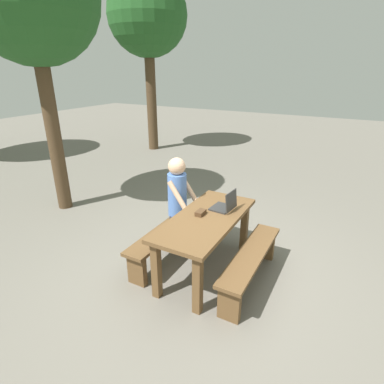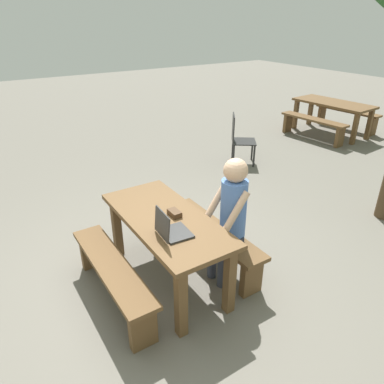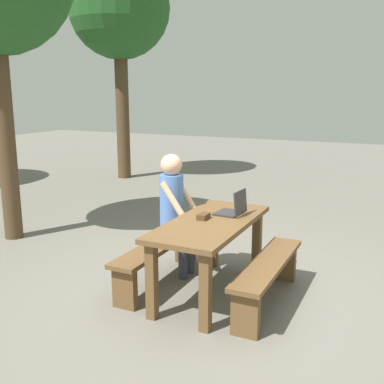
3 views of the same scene
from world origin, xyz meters
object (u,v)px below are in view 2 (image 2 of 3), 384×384
(picnic_table_mid, at_px, (333,107))
(picnic_table_front, at_px, (166,228))
(person_seated, at_px, (230,213))
(plastic_chair, at_px, (239,138))
(laptop, at_px, (171,229))
(small_pouch, at_px, (175,213))

(picnic_table_mid, bearing_deg, picnic_table_front, -71.04)
(person_seated, relative_size, plastic_chair, 1.46)
(person_seated, bearing_deg, picnic_table_front, -118.94)
(laptop, distance_m, small_pouch, 0.36)
(person_seated, bearing_deg, laptop, -90.05)
(laptop, height_order, plastic_chair, laptop)
(picnic_table_front, relative_size, picnic_table_mid, 0.89)
(small_pouch, height_order, person_seated, person_seated)
(picnic_table_front, height_order, plastic_chair, plastic_chair)
(laptop, height_order, person_seated, person_seated)
(person_seated, bearing_deg, picnic_table_mid, 118.22)
(plastic_chair, height_order, picnic_table_mid, plastic_chair)
(picnic_table_front, relative_size, plastic_chair, 1.74)
(laptop, relative_size, small_pouch, 2.01)
(picnic_table_front, relative_size, laptop, 5.33)
(picnic_table_mid, bearing_deg, small_pouch, -70.52)
(plastic_chair, bearing_deg, picnic_table_mid, -48.36)
(laptop, height_order, small_pouch, laptop)
(plastic_chair, bearing_deg, person_seated, 174.71)
(small_pouch, bearing_deg, picnic_table_front, -105.20)
(plastic_chair, distance_m, picnic_table_mid, 3.07)
(small_pouch, distance_m, plastic_chair, 3.54)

